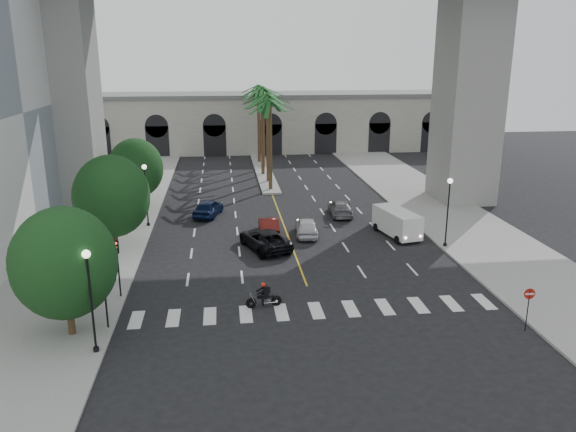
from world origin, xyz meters
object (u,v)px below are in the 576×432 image
object	(u,v)px
traffic_signal_far	(118,259)
lamp_post_left_near	(90,293)
car_d	(340,208)
cargo_van	(397,222)
motorcycle_rider	(265,296)
pedestrian_b	(79,271)
car_c	(265,239)
car_a	(307,227)
car_e	(208,208)
pedestrian_a	(71,271)
traffic_signal_near	(104,286)
lamp_post_right	(448,206)
lamp_post_left_far	(146,190)
car_b	(269,226)
do_not_enter_sign	(529,300)

from	to	relation	value
traffic_signal_far	lamp_post_left_near	bearing A→B (deg)	-90.88
car_d	cargo_van	size ratio (longest dim) A/B	0.88
motorcycle_rider	pedestrian_b	xyz separation A→B (m)	(-11.33, 4.62, 0.23)
car_c	lamp_post_left_near	bearing A→B (deg)	37.91
car_a	lamp_post_left_near	bearing A→B (deg)	58.06
motorcycle_rider	car_e	size ratio (longest dim) A/B	0.46
pedestrian_a	pedestrian_b	bearing A→B (deg)	-1.95
car_d	car_e	size ratio (longest dim) A/B	1.02
cargo_van	pedestrian_b	distance (m)	23.93
traffic_signal_far	motorcycle_rider	distance (m)	8.90
traffic_signal_near	cargo_van	size ratio (longest dim) A/B	0.70
lamp_post_right	pedestrian_b	xyz separation A→B (m)	(-25.60, -4.05, -2.31)
lamp_post_left_far	lamp_post_right	world-z (taller)	same
pedestrian_b	traffic_signal_near	bearing A→B (deg)	-40.74
lamp_post_left_near	pedestrian_b	world-z (taller)	lamp_post_left_near
traffic_signal_near	car_a	distance (m)	19.57
lamp_post_left_far	car_e	world-z (taller)	lamp_post_left_far
car_e	cargo_van	xyz separation A→B (m)	(15.06, -7.66, 0.41)
traffic_signal_far	car_b	size ratio (longest dim) A/B	0.84
car_c	pedestrian_a	distance (m)	13.73
motorcycle_rider	car_b	size ratio (longest dim) A/B	0.48
traffic_signal_far	car_d	bearing A→B (deg)	44.08
traffic_signal_far	motorcycle_rider	xyz separation A→B (m)	(8.44, -2.17, -1.83)
traffic_signal_far	cargo_van	world-z (taller)	traffic_signal_far
car_b	do_not_enter_sign	world-z (taller)	do_not_enter_sign
motorcycle_rider	car_c	size ratio (longest dim) A/B	0.39
lamp_post_right	car_d	bearing A→B (deg)	121.73
car_c	car_d	xyz separation A→B (m)	(7.49, 8.32, -0.08)
motorcycle_rider	pedestrian_a	world-z (taller)	pedestrian_a
car_d	car_e	xyz separation A→B (m)	(-11.84, 1.13, 0.10)
car_c	pedestrian_b	bearing A→B (deg)	4.95
car_a	car_d	size ratio (longest dim) A/B	0.92
car_c	car_e	xyz separation A→B (m)	(-4.35, 9.45, 0.02)
traffic_signal_far	motorcycle_rider	world-z (taller)	traffic_signal_far
traffic_signal_far	lamp_post_left_far	bearing A→B (deg)	90.40
cargo_van	do_not_enter_sign	bearing A→B (deg)	-95.72
car_a	do_not_enter_sign	xyz separation A→B (m)	(9.00, -17.41, 1.02)
car_a	car_b	size ratio (longest dim) A/B	0.99
pedestrian_b	do_not_enter_sign	distance (m)	26.36
traffic_signal_far	car_b	world-z (taller)	traffic_signal_far
lamp_post_left_near	car_c	size ratio (longest dim) A/B	0.98
lamp_post_left_far	lamp_post_right	size ratio (longest dim) A/B	1.00
lamp_post_left_far	pedestrian_b	world-z (taller)	lamp_post_left_far
lamp_post_left_near	car_c	bearing A→B (deg)	57.03
motorcycle_rider	car_c	bearing A→B (deg)	79.31
lamp_post_right	pedestrian_a	bearing A→B (deg)	-170.80
lamp_post_right	car_e	world-z (taller)	lamp_post_right
car_a	car_d	distance (m)	6.74
traffic_signal_far	pedestrian_a	bearing A→B (deg)	145.56
traffic_signal_near	car_e	distance (m)	21.94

